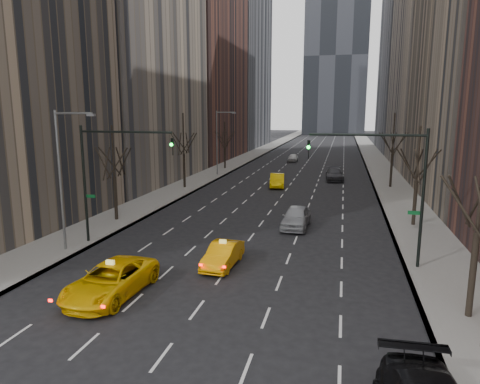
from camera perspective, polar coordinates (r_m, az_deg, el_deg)
The scene contains 23 objects.
ground at distance 17.41m, azimuth -10.40°, elevation -20.84°, with size 400.00×400.00×0.00m, color black.
sidewalk_left at distance 85.99m, azimuth 1.04°, elevation 4.69°, with size 4.50×320.00×0.15m, color slate.
sidewalk_right at distance 84.18m, azimuth 17.59°, elevation 4.06°, with size 4.50×320.00×0.15m, color slate.
bld_left_far at distance 85.19m, azimuth -5.98°, elevation 19.37°, with size 14.00×28.00×44.00m, color brown.
bld_left_deep at distance 114.88m, azimuth -0.72°, elevation 21.19°, with size 14.00×30.00×60.00m, color slate.
bld_right_far at distance 80.56m, azimuth 26.01°, elevation 21.08°, with size 14.00×28.00×50.00m, color tan.
bld_right_deep at distance 111.35m, azimuth 22.64°, elevation 20.22°, with size 14.00×30.00×58.00m, color slate.
tree_lw_b at distance 36.79m, azimuth -16.41°, elevation 1.91°, with size 3.36×3.50×7.82m.
tree_lw_c at distance 51.13m, azimuth -7.49°, elevation 4.96°, with size 3.36×3.50×8.74m.
tree_lw_d at distance 68.21m, azimuth -2.04°, elevation 6.06°, with size 3.36×3.50×7.36m.
tree_rw_a at distance 20.96m, azimuth 29.03°, elevation -5.00°, with size 3.36×3.50×8.28m.
tree_rw_b at distance 36.34m, azimuth 22.47°, elevation 1.42°, with size 3.36×3.50×7.82m.
tree_rw_c at distance 54.03m, azimuth 19.65°, elevation 4.73°, with size 3.36×3.50×8.74m.
traffic_mast_left at distance 29.98m, azimuth -17.46°, elevation 3.36°, with size 6.69×0.39×8.00m.
traffic_mast_right at distance 25.89m, azimuth 19.71°, elevation 2.13°, with size 6.69×0.39×8.00m.
streetlight_near at distance 29.26m, azimuth -22.40°, elevation 3.13°, with size 2.83×0.22×9.00m.
streetlight_far at distance 61.04m, azimuth -2.77°, elevation 7.44°, with size 2.83×0.22×9.00m.
taxi_suv at distance 22.59m, azimuth -16.82°, elevation -11.18°, with size 2.71×5.89×1.64m, color #F7BE05.
taxi_sedan at distance 25.61m, azimuth -2.29°, elevation -8.36°, with size 1.49×4.28×1.41m, color #FCA105.
silver_sedan_ahead at distance 34.12m, azimuth 7.49°, elevation -3.33°, with size 2.00×4.97×1.69m, color gray.
far_taxi at distance 52.23m, azimuth 4.98°, elevation 1.55°, with size 1.69×4.84×1.59m, color yellow.
far_suv_grey at distance 58.50m, azimuth 12.49°, elevation 2.33°, with size 2.27×5.59×1.62m, color #2E2E33.
far_car_white at distance 79.10m, azimuth 7.08°, elevation 4.55°, with size 1.68×4.17×1.42m, color silver.
Camera 1 is at (6.27, -13.49, 9.06)m, focal length 32.00 mm.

